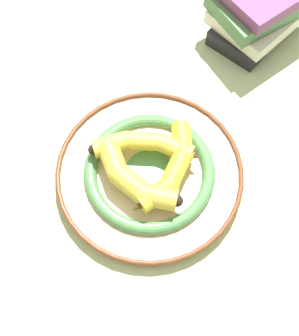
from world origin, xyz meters
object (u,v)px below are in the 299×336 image
at_px(book_stack, 262,7).
at_px(banana_b, 171,170).
at_px(decorative_bowl, 150,173).
at_px(banana_a, 132,179).
at_px(banana_c, 145,145).

bearing_deg(book_stack, banana_b, -160.57).
relative_size(decorative_bowl, banana_a, 1.77).
height_order(banana_b, banana_c, banana_b).
bearing_deg(decorative_bowl, book_stack, 9.93).
distance_m(banana_c, book_stack, 0.37).
xyz_separation_m(banana_b, book_stack, (0.38, 0.10, 0.01)).
height_order(decorative_bowl, banana_c, banana_c).
distance_m(decorative_bowl, banana_b, 0.05).
height_order(banana_a, book_stack, book_stack).
bearing_deg(banana_b, banana_c, 67.43).
xyz_separation_m(decorative_bowl, banana_c, (0.02, 0.03, 0.04)).
bearing_deg(banana_a, book_stack, 96.20).
distance_m(banana_b, book_stack, 0.39).
xyz_separation_m(banana_a, book_stack, (0.43, 0.07, 0.01)).
bearing_deg(banana_c, book_stack, -124.31).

